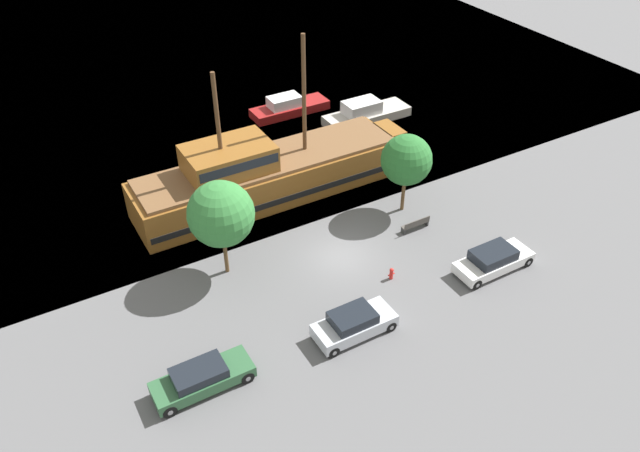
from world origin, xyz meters
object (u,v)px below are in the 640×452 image
object	(u,v)px
pirate_ship	(266,174)
parked_car_curb_rear	(493,260)
parked_car_curb_front	(202,378)
bench_promenade_east	(416,224)
moored_boat_dockside	(365,113)
moored_boat_outer	(288,107)
parked_car_curb_mid	(354,323)
fire_hydrant	(391,273)

from	to	relation	value
pirate_ship	parked_car_curb_rear	xyz separation A→B (m)	(8.14, -13.94, -1.01)
parked_car_curb_front	parked_car_curb_rear	size ratio (longest dim) A/B	0.99
parked_car_curb_front	bench_promenade_east	xyz separation A→B (m)	(16.70, 5.10, -0.26)
moored_boat_dockside	parked_car_curb_rear	xyz separation A→B (m)	(-4.08, -20.04, 0.06)
parked_car_curb_front	parked_car_curb_rear	bearing A→B (deg)	-1.15
pirate_ship	bench_promenade_east	distance (m)	10.79
moored_boat_outer	bench_promenade_east	bearing A→B (deg)	-91.98
moored_boat_outer	parked_car_curb_mid	xyz separation A→B (m)	(-9.09, -24.76, 0.15)
pirate_ship	moored_boat_dockside	bearing A→B (deg)	26.53
moored_boat_outer	parked_car_curb_rear	world-z (taller)	moored_boat_outer
moored_boat_dockside	parked_car_curb_mid	xyz separation A→B (m)	(-14.08, -20.30, 0.08)
parked_car_curb_mid	bench_promenade_east	size ratio (longest dim) A/B	2.25
moored_boat_dockside	fire_hydrant	size ratio (longest dim) A/B	9.90
pirate_ship	bench_promenade_east	size ratio (longest dim) A/B	10.19
bench_promenade_east	parked_car_curb_rear	bearing A→B (deg)	-73.93
bench_promenade_east	parked_car_curb_front	bearing A→B (deg)	-163.01
moored_boat_outer	pirate_ship	bearing A→B (deg)	-124.37
parked_car_curb_mid	bench_promenade_east	world-z (taller)	parked_car_curb_mid
moored_boat_dockside	parked_car_curb_front	distance (m)	29.78
fire_hydrant	moored_boat_outer	bearing A→B (deg)	77.79
pirate_ship	fire_hydrant	distance (m)	11.91
pirate_ship	moored_boat_outer	bearing A→B (deg)	55.63
moored_boat_dockside	moored_boat_outer	distance (m)	6.70
moored_boat_dockside	moored_boat_outer	xyz separation A→B (m)	(-5.00, 4.46, -0.07)
bench_promenade_east	pirate_ship	bearing A→B (deg)	127.77
pirate_ship	parked_car_curb_front	size ratio (longest dim) A/B	4.10
parked_car_curb_mid	fire_hydrant	distance (m)	5.04
moored_boat_dockside	fire_hydrant	world-z (taller)	moored_boat_dockside
moored_boat_outer	bench_promenade_east	distance (m)	19.03
parked_car_curb_front	parked_car_curb_mid	distance (m)	8.30
pirate_ship	fire_hydrant	world-z (taller)	pirate_ship
bench_promenade_east	moored_boat_outer	bearing A→B (deg)	88.02
parked_car_curb_rear	fire_hydrant	xyz separation A→B (m)	(-5.71, 2.35, -0.32)
pirate_ship	parked_car_curb_rear	size ratio (longest dim) A/B	4.08
pirate_ship	moored_boat_outer	size ratio (longest dim) A/B	2.95
moored_boat_dockside	parked_car_curb_rear	world-z (taller)	moored_boat_dockside
fire_hydrant	parked_car_curb_front	bearing A→B (deg)	-171.01
moored_boat_dockside	parked_car_curb_rear	distance (m)	20.45
parked_car_curb_mid	fire_hydrant	xyz separation A→B (m)	(4.30, 2.62, -0.34)
moored_boat_outer	bench_promenade_east	size ratio (longest dim) A/B	3.45
fire_hydrant	bench_promenade_east	xyz separation A→B (m)	(4.13, 3.12, 0.04)
parked_car_curb_mid	parked_car_curb_rear	world-z (taller)	parked_car_curb_mid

